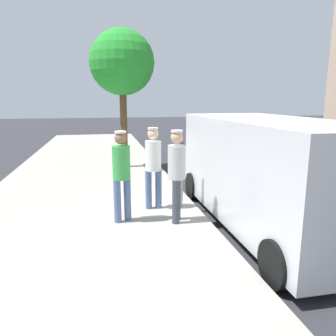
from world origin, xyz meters
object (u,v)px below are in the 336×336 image
at_px(parked_van, 269,170).
at_px(parking_meter_near, 181,162).
at_px(pedestrian_in_white, 153,163).
at_px(pedestrian_in_green, 122,170).
at_px(street_tree, 122,63).
at_px(pedestrian_in_gray, 177,170).

bearing_deg(parked_van, parking_meter_near, -35.99).
relative_size(pedestrian_in_white, parked_van, 0.34).
bearing_deg(pedestrian_in_green, street_tree, -94.62).
xyz_separation_m(pedestrian_in_green, street_tree, (-0.43, -5.35, 2.52)).
relative_size(parking_meter_near, pedestrian_in_white, 0.85).
height_order(pedestrian_in_green, pedestrian_in_gray, pedestrian_in_gray).
relative_size(pedestrian_in_white, street_tree, 0.38).
bearing_deg(pedestrian_in_white, pedestrian_in_gray, 109.76).
relative_size(parking_meter_near, street_tree, 0.32).
xyz_separation_m(parking_meter_near, street_tree, (0.91, -4.73, 2.52)).
relative_size(parking_meter_near, pedestrian_in_green, 0.85).
xyz_separation_m(pedestrian_in_white, street_tree, (0.29, -4.70, 2.52)).
bearing_deg(pedestrian_in_white, pedestrian_in_green, 41.77).
bearing_deg(pedestrian_in_green, parked_van, 170.51).
bearing_deg(street_tree, parked_van, 112.46).
bearing_deg(parking_meter_near, pedestrian_in_white, -2.63).
distance_m(parking_meter_near, parked_van, 1.85).
bearing_deg(street_tree, pedestrian_in_gray, 96.16).
bearing_deg(parked_van, pedestrian_in_white, -27.82).
distance_m(parking_meter_near, street_tree, 5.44).
bearing_deg(pedestrian_in_gray, parked_van, 172.29).
bearing_deg(street_tree, parking_meter_near, 100.85).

